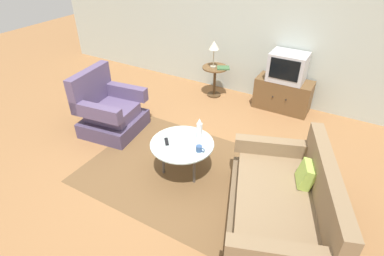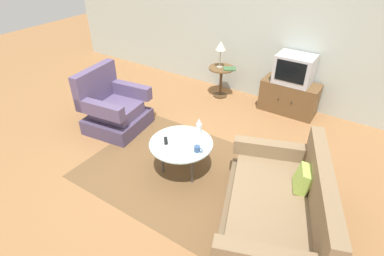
{
  "view_description": "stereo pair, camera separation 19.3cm",
  "coord_description": "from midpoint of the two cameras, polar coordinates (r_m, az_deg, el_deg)",
  "views": [
    {
      "loc": [
        1.78,
        -2.67,
        2.73
      ],
      "look_at": [
        0.12,
        0.2,
        0.55
      ],
      "focal_mm": 28.74,
      "sensor_mm": 36.0,
      "label": 1
    },
    {
      "loc": [
        1.94,
        -2.57,
        2.73
      ],
      "look_at": [
        0.12,
        0.2,
        0.55
      ],
      "focal_mm": 28.74,
      "sensor_mm": 36.0,
      "label": 2
    }
  ],
  "objects": [
    {
      "name": "couch",
      "position": [
        3.41,
        14.73,
        -14.01
      ],
      "size": [
        1.47,
        1.85,
        0.86
      ],
      "rotation": [
        0.0,
        0.0,
        1.92
      ],
      "color": "brown",
      "rests_on": "ground"
    },
    {
      "name": "television",
      "position": [
        5.39,
        16.36,
        10.82
      ],
      "size": [
        0.59,
        0.45,
        0.47
      ],
      "color": "#B7B7BC",
      "rests_on": "tv_stand"
    },
    {
      "name": "ground_plane",
      "position": [
        4.22,
        -4.11,
        -7.13
      ],
      "size": [
        16.0,
        16.0,
        0.0
      ],
      "primitive_type": "plane",
      "color": "olive"
    },
    {
      "name": "back_wall",
      "position": [
        5.71,
        10.63,
        18.79
      ],
      "size": [
        9.0,
        0.12,
        2.7
      ],
      "primitive_type": "cube",
      "color": "#B2BCB2",
      "rests_on": "ground"
    },
    {
      "name": "tv_remote_dark",
      "position": [
        3.87,
        -6.17,
        -2.53
      ],
      "size": [
        0.13,
        0.14,
        0.02
      ],
      "rotation": [
        0.0,
        0.0,
        5.42
      ],
      "color": "black",
      "rests_on": "coffee_table"
    },
    {
      "name": "coffee_table",
      "position": [
        3.87,
        -3.28,
        -3.31
      ],
      "size": [
        0.8,
        0.8,
        0.47
      ],
      "color": "#B2C6C1",
      "rests_on": "ground"
    },
    {
      "name": "area_rug",
      "position": [
        4.13,
        -3.1,
        -8.06
      ],
      "size": [
        2.49,
        1.9,
        0.0
      ],
      "primitive_type": "cube",
      "color": "brown",
      "rests_on": "ground"
    },
    {
      "name": "armchair",
      "position": [
        4.97,
        -16.2,
        2.93
      ],
      "size": [
        0.92,
        0.95,
        0.96
      ],
      "rotation": [
        0.0,
        0.0,
        -1.44
      ],
      "color": "#4B3E5C",
      "rests_on": "ground"
    },
    {
      "name": "vase",
      "position": [
        3.86,
        -0.04,
        -0.11
      ],
      "size": [
        0.07,
        0.07,
        0.28
      ],
      "color": "white",
      "rests_on": "coffee_table"
    },
    {
      "name": "tv_stand",
      "position": [
        5.59,
        15.54,
        5.99
      ],
      "size": [
        0.94,
        0.45,
        0.55
      ],
      "color": "brown",
      "rests_on": "ground"
    },
    {
      "name": "table_lamp",
      "position": [
        5.6,
        3.09,
        14.9
      ],
      "size": [
        0.18,
        0.18,
        0.49
      ],
      "color": "#9E937A",
      "rests_on": "side_table"
    },
    {
      "name": "mug",
      "position": [
        3.68,
        -0.14,
        -3.88
      ],
      "size": [
        0.11,
        0.07,
        0.08
      ],
      "color": "#335184",
      "rests_on": "coffee_table"
    },
    {
      "name": "book",
      "position": [
        5.68,
        4.83,
        11.06
      ],
      "size": [
        0.27,
        0.25,
        0.03
      ],
      "rotation": [
        0.0,
        0.0,
        0.5
      ],
      "color": "#3D663D",
      "rests_on": "side_table"
    },
    {
      "name": "side_table",
      "position": [
        5.8,
        3.29,
        9.74
      ],
      "size": [
        0.47,
        0.47,
        0.58
      ],
      "color": "brown",
      "rests_on": "ground"
    }
  ]
}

